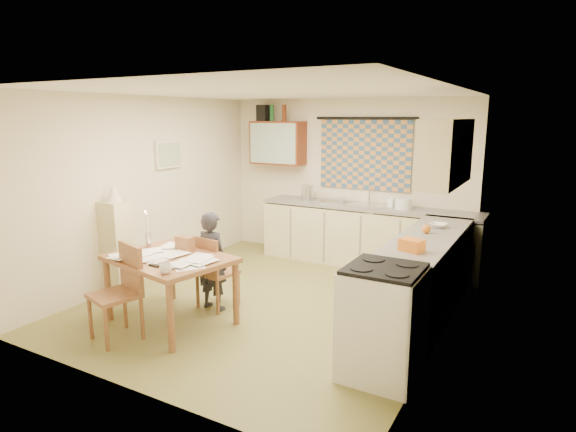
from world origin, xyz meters
The scene contains 44 objects.
floor centered at (0.00, 0.00, -0.01)m, with size 4.00×4.50×0.02m, color olive.
ceiling centered at (0.00, 0.00, 2.51)m, with size 4.00×4.50×0.02m, color white.
wall_back centered at (0.00, 2.26, 1.25)m, with size 4.00×0.02×2.50m, color beige.
wall_front centered at (0.00, -2.26, 1.25)m, with size 4.00×0.02×2.50m, color beige.
wall_left centered at (-2.01, 0.00, 1.25)m, with size 0.02×4.50×2.50m, color beige.
wall_right centered at (2.01, 0.00, 1.25)m, with size 0.02×4.50×2.50m, color beige.
window_blind centered at (0.30, 2.22, 1.65)m, with size 1.45×0.03×1.05m, color #335475.
curtain_rod centered at (0.30, 2.20, 2.20)m, with size 0.04×0.04×1.60m, color black.
wall_cabinet centered at (-1.15, 2.08, 1.80)m, with size 0.90×0.34×0.70m, color #5D2510.
wall_cabinet_glass centered at (-1.15, 1.91, 1.80)m, with size 0.84×0.02×0.64m, color #99B2A5.
upper_cabinet_right centered at (1.83, 0.55, 1.85)m, with size 0.34×1.30×0.70m, color #C4B984.
framed_print centered at (-1.97, 0.40, 1.70)m, with size 0.04×0.50×0.40m, color beige.
print_canvas centered at (-1.95, 0.40, 1.70)m, with size 0.01×0.42×0.32m, color beige.
counter_back centered at (0.48, 1.95, 0.45)m, with size 3.30×0.62×0.92m.
counter_right centered at (1.70, 0.28, 0.45)m, with size 0.62×2.95×0.92m.
stove centered at (1.70, -1.02, 0.49)m, with size 0.64×0.64×0.99m.
sink centered at (0.47, 1.95, 0.88)m, with size 0.55×0.45×0.10m, color silver.
tap centered at (0.43, 2.13, 1.06)m, with size 0.03×0.03×0.28m, color silver.
dish_rack centered at (-0.08, 1.95, 0.95)m, with size 0.35×0.30×0.06m, color silver.
kettle centered at (-0.54, 1.95, 1.04)m, with size 0.18×0.18×0.24m, color silver.
mixing_bowl centered at (1.01, 1.95, 1.00)m, with size 0.24×0.24×0.16m, color white.
soap_bottle centered at (0.82, 2.00, 1.02)m, with size 0.12×0.12×0.20m, color white.
bowl centered at (1.70, 1.01, 0.95)m, with size 0.24×0.24×0.05m, color white.
orange_bag centered at (1.70, -0.17, 0.98)m, with size 0.22×0.16×0.12m, color orange.
fruit_orange centered at (1.65, 0.64, 0.97)m, with size 0.10×0.10×0.10m, color orange.
speaker centered at (-1.44, 2.08, 2.28)m, with size 0.16×0.20×0.26m, color black.
bottle_green centered at (-1.26, 2.08, 2.28)m, with size 0.07×0.07×0.26m, color #195926.
bottle_brown centered at (-1.03, 2.08, 2.28)m, with size 0.07×0.07×0.26m, color #5D2510.
dining_table centered at (-0.66, -1.06, 0.38)m, with size 1.44×1.20×0.75m.
chair_far centered at (-0.49, -0.48, 0.27)m, with size 0.45×0.45×0.88m.
chair_near centered at (-0.87, -1.63, 0.30)m, with size 0.54×0.54×0.96m.
person centered at (-0.51, -0.54, 0.58)m, with size 0.44×0.31×1.16m, color black.
shelf_stand centered at (-1.84, -0.74, 0.60)m, with size 0.32×0.30×1.20m, color #C4B984.
lampshade centered at (-1.84, -0.74, 1.31)m, with size 0.20×0.20×0.22m, color beige.
letter_rack centered at (-0.68, -0.79, 0.83)m, with size 0.22×0.10×0.16m, color brown.
mug centered at (-0.30, -1.50, 0.80)m, with size 0.15×0.15×0.09m, color white.
magazine centered at (-1.14, -1.20, 0.76)m, with size 0.19×0.25×0.02m, color maroon.
book centered at (-1.07, -1.07, 0.76)m, with size 0.23×0.28×0.02m, color orange.
orange_box centered at (-1.02, -1.27, 0.77)m, with size 0.12×0.08×0.04m, color orange.
eyeglasses centered at (-0.55, -1.39, 0.76)m, with size 0.13×0.04×0.02m, color black.
candle_holder centered at (-1.14, -0.90, 0.84)m, with size 0.06×0.06×0.18m, color silver.
candle centered at (-1.12, -0.92, 1.04)m, with size 0.02×0.02×0.22m, color white.
candle_flame centered at (-1.16, -0.89, 1.16)m, with size 0.02×0.02×0.02m, color #FFCC66.
papers centered at (-0.65, -1.10, 0.76)m, with size 1.23×0.95×0.03m.
Camera 1 is at (2.87, -4.77, 2.23)m, focal length 30.00 mm.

